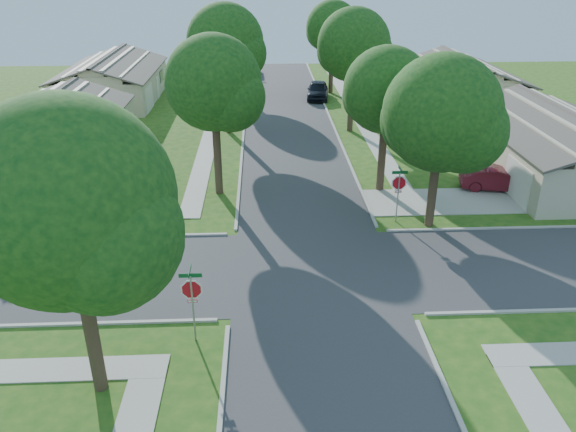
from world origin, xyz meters
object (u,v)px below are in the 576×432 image
Objects in this scene: tree_w_far at (234,36)px; house_ne_far at (461,87)px; house_nw_far at (113,84)px; car_driveway at (496,179)px; car_curb_east at (318,90)px; tree_e_mid at (354,48)px; car_curb_west at (252,69)px; tree_e_far at (333,30)px; stop_sign_sw at (192,293)px; tree_w_mid at (226,46)px; house_nw_near at (52,139)px; tree_e_near at (388,94)px; tree_ne_corner at (442,119)px; stop_sign_ne at (399,185)px; tree_w_near at (215,87)px; house_ne_near at (556,151)px; tree_sw_corner at (72,211)px.

tree_w_far reaches higher than house_ne_far.
car_driveway is at bearing -40.28° from house_nw_far.
house_ne_far is 2.85× the size of car_curb_east.
tree_e_mid is 24.65m from car_curb_west.
tree_e_far reaches higher than house_ne_far.
car_driveway is at bearing 39.60° from stop_sign_sw.
house_ne_far is (20.63, 7.99, -4.97)m from tree_w_mid.
house_nw_near is at bearing 119.83° from stop_sign_sw.
car_curb_east is (7.84, 10.66, -5.67)m from tree_w_mid.
house_ne_far is at bearing 60.65° from tree_e_near.
stop_sign_sw is 0.72× the size of car_driveway.
stop_sign_ne is at bearing 163.45° from tree_ne_corner.
house_nw_near and house_nw_far have the same top height.
car_curb_east is at bearing 93.18° from stop_sign_ne.
house_ne_far is at bearing 65.07° from stop_sign_ne.
tree_w_mid is 0.70× the size of house_nw_near.
car_curb_east reaches higher than car_driveway.
car_driveway is at bearing -63.11° from car_curb_east.
house_nw_far is (-22.35, 27.79, -4.08)m from tree_ne_corner.
house_ne_far is 3.25× the size of car_curb_west.
tree_ne_corner is 0.64× the size of house_nw_near.
tree_w_far reaches higher than car_curb_west.
car_curb_west is at bearing 101.47° from stop_sign_ne.
house_nw_far is (-11.35, 22.99, -4.60)m from tree_w_near.
tree_ne_corner is at bearing -56.78° from tree_w_mid.
tree_e_mid reaches higher than tree_e_near.
tree_w_near is 13.63m from house_nw_near.
tree_e_far is (0.05, 29.31, 3.95)m from stop_sign_ne.
car_curb_west is (12.79, 11.65, -0.91)m from house_nw_far.
house_nw_far is (-20.75, 10.99, -4.74)m from tree_e_mid.
tree_w_near is 21.24m from house_ne_near.
tree_w_mid is 14.40m from car_curb_east.
car_driveway is (16.20, 13.40, -1.35)m from stop_sign_sw.
tree_sw_corner is (-12.19, -28.00, 0.01)m from tree_e_mid.
tree_w_mid is 0.70× the size of house_ne_near.
car_curb_east is 1.14× the size of car_curb_west.
house_ne_far reaches higher than stop_sign_ne.
tree_e_near is 0.87× the size of tree_sw_corner.
house_nw_far is 17.32m from car_curb_west.
car_curb_east is (7.84, 22.66, -5.30)m from tree_w_near.
house_ne_near reaches higher than car_curb_east.
tree_e_far reaches higher than house_nw_far.
tree_e_mid is 1.03× the size of tree_w_near.
stop_sign_ne is 11.07m from tree_w_near.
stop_sign_ne is at bearing -90.10° from tree_e_far.
car_curb_west is at bearing 33.80° from car_driveway.
tree_e_near is at bearing -119.35° from house_ne_far.
stop_sign_ne is 0.33× the size of tree_w_near.
tree_w_far is at bearing 110.61° from tree_e_near.
stop_sign_sw is 27.71m from tree_e_mid.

